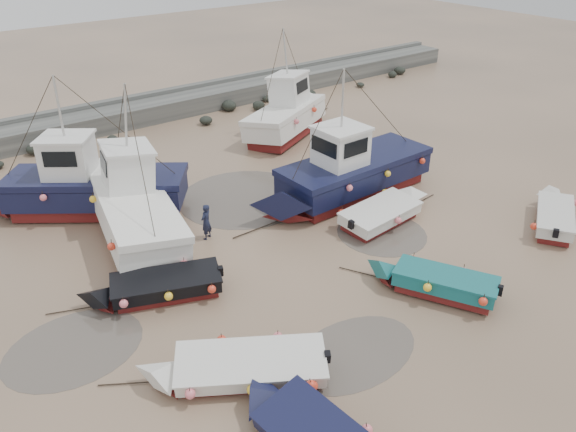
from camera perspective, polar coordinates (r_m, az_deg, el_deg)
name	(u,v)px	position (r m, az deg, el deg)	size (l,w,h in m)	color
ground	(348,297)	(20.43, 6.07, -8.22)	(120.00, 120.00, 0.00)	#9E7E61
seawall	(112,119)	(37.40, -17.49, 9.41)	(60.00, 4.92, 1.50)	slate
puddle_a	(353,353)	(18.24, 6.66, -13.64)	(4.61, 4.61, 0.01)	#554D45
puddle_b	(382,233)	(24.41, 9.49, -1.72)	(3.78, 3.78, 0.01)	#554D45
puddle_c	(74,348)	(19.51, -20.93, -12.40)	(4.40, 4.40, 0.01)	#554D45
puddle_d	(244,198)	(27.10, -4.46, 1.88)	(6.39, 6.39, 0.01)	#554D45
dinghy_0	(238,364)	(17.05, -5.08, -14.75)	(6.10, 4.26, 1.43)	maroon
dinghy_2	(435,280)	(20.92, 14.69, -6.29)	(3.47, 5.51, 1.43)	maroon
dinghy_3	(555,213)	(27.21, 25.53, 0.32)	(5.47, 3.62, 1.43)	maroon
dinghy_4	(156,285)	(20.55, -13.28, -6.81)	(5.93, 3.10, 1.43)	maroon
dinghy_5	(385,210)	(25.12, 9.83, 0.60)	(6.11, 2.36, 1.43)	maroon
cabin_boat_0	(83,186)	(26.80, -20.14, 2.88)	(9.73, 7.61, 6.22)	maroon
cabin_boat_1	(127,202)	(24.72, -16.02, 1.35)	(4.52, 11.20, 6.22)	maroon
cabin_boat_2	(346,172)	(26.67, 5.90, 4.46)	(10.99, 3.37, 6.22)	maroon
cabin_boat_3	(292,112)	(34.51, 0.36, 10.47)	(8.92, 5.55, 6.22)	maroon
person	(207,238)	(23.97, -8.19, -2.24)	(0.58, 0.38, 1.58)	#171C31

